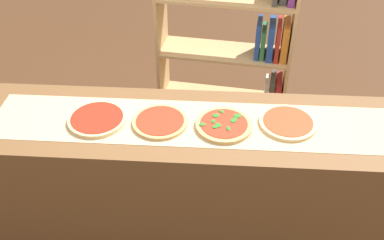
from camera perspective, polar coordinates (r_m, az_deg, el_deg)
name	(u,v)px	position (r m, az deg, el deg)	size (l,w,h in m)	color
ground_plane	(192,235)	(2.98, 0.00, -14.51)	(12.00, 12.00, 0.00)	#4C2D19
counter	(192,185)	(2.62, 0.00, -8.35)	(2.42, 0.61, 0.93)	brown
parchment_paper	(192,123)	(2.30, 0.00, -0.37)	(2.10, 0.38, 0.00)	tan
pizza_plain_0	(97,119)	(2.36, -12.10, 0.14)	(0.30, 0.30, 0.02)	#E5C17F
pizza_plain_1	(160,122)	(2.30, -4.13, -0.21)	(0.29, 0.29, 0.02)	tan
pizza_spinach_2	(224,125)	(2.28, 4.11, -0.61)	(0.29, 0.29, 0.03)	tan
pizza_plain_3	(288,122)	(2.34, 12.23, -0.31)	(0.30, 0.30, 0.02)	#E5C17F
bookshelf	(242,59)	(3.18, 6.49, 7.82)	(0.95, 0.41, 1.62)	tan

